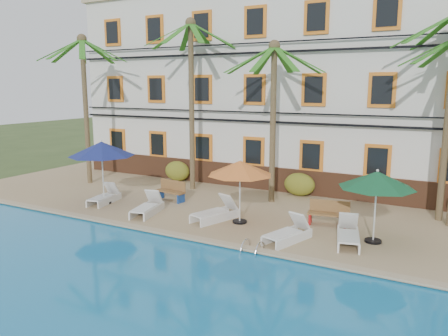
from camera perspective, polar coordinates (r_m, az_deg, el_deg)
The scene contains 21 objects.
ground at distance 15.96m, azimuth -1.76°, elevation -9.18°, with size 100.00×100.00×0.00m, color #384C23.
pool_deck at distance 20.20m, azimuth 5.40°, elevation -4.58°, with size 30.00×12.00×0.25m, color tan.
swimming_pool at distance 11.00m, azimuth -21.50°, elevation -19.02°, with size 26.00×12.00×0.20m, color #1777B2.
pool_coping at distance 15.14m, azimuth -3.50°, elevation -9.19°, with size 30.00×0.35×0.06m, color tan.
hotel_building at distance 24.17m, azimuth 10.33°, elevation 10.38°, with size 25.40×6.44×10.22m.
palm_a at distance 24.28m, azimuth -17.74°, elevation 9.84°, with size 4.47×4.47×7.80m.
palm_b at distance 21.78m, azimuth -4.30°, elevation 11.17°, with size 4.47×4.47×8.40m.
palm_c at distance 19.33m, azimuth 6.46°, elevation 8.99°, with size 4.47×4.47×7.10m.
shrub_left at distance 24.22m, azimuth -6.11°, elevation -0.39°, with size 1.50×0.90×1.10m, color #285217.
shrub_mid at distance 21.13m, azimuth 9.83°, elevation -2.13°, with size 1.50×0.90×1.10m, color #285217.
umbrella_blue at distance 19.84m, azimuth -15.70°, elevation 2.38°, with size 2.87×2.87×2.86m.
umbrella_red at distance 16.39m, azimuth 2.11°, elevation -0.04°, with size 2.49×2.49×2.49m.
umbrella_green at distance 15.14m, azimuth 19.35°, elevation -1.51°, with size 2.50×2.50×2.50m.
lounger_a at distance 20.32m, azimuth -15.34°, elevation -3.65°, with size 0.96×1.92×0.87m.
lounger_b at distance 18.19m, azimuth -9.95°, elevation -5.03°, with size 1.10×2.04×0.92m.
lounger_c at distance 17.13m, azimuth -1.04°, elevation -5.80°, with size 1.35×2.17×0.96m.
lounger_d at distance 15.02m, azimuth 8.36°, elevation -8.38°, with size 1.25×2.04×0.91m.
lounger_e at distance 15.27m, azimuth 15.92°, elevation -8.34°, with size 1.15×2.06×0.92m.
bench_left at distance 20.13m, azimuth -6.87°, elevation -2.92°, with size 1.55×0.69×0.93m.
bench_right at distance 16.99m, azimuth 13.45°, elevation -5.69°, with size 1.56×0.72×0.93m.
pool_ladder at distance 14.13m, azimuth 3.73°, elevation -10.81°, with size 0.54×0.74×0.74m.
Camera 1 is at (7.56, -12.97, 5.41)m, focal length 35.00 mm.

